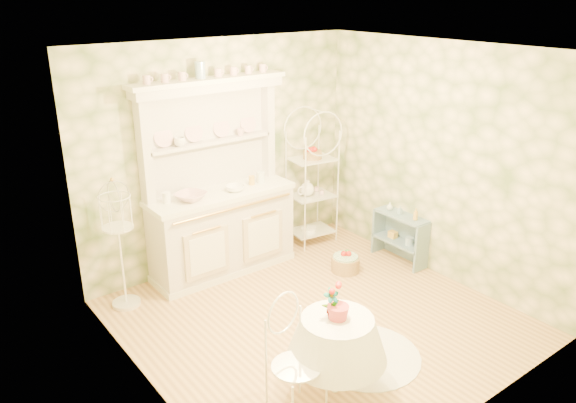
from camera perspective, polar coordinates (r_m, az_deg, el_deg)
floor at (r=5.94m, az=2.99°, el=-11.80°), size 3.60×3.60×0.00m
ceiling at (r=5.03m, az=3.58°, el=15.05°), size 3.60×3.60×0.00m
wall_left at (r=4.47m, az=-14.66°, el=-4.44°), size 3.60×3.60×0.00m
wall_right at (r=6.60m, az=15.28°, el=3.79°), size 3.60×3.60×0.00m
wall_back at (r=6.73m, az=-6.75°, el=4.74°), size 3.60×3.60×0.00m
wall_front at (r=4.25m, az=19.28°, el=-6.30°), size 3.60×3.60×0.00m
kitchen_dresser at (r=6.47m, az=-6.92°, el=2.14°), size 1.87×0.61×2.29m
bakers_rack at (r=7.30m, az=2.46°, el=2.23°), size 0.59×0.46×1.74m
side_shelf at (r=7.12m, az=11.29°, el=-3.82°), size 0.31×0.68×0.56m
round_table at (r=4.83m, az=4.93°, el=-15.10°), size 0.82×0.82×0.76m
cafe_chair at (r=4.53m, az=0.87°, el=-16.07°), size 0.52×0.52×0.97m
birdcage_stand at (r=6.09m, az=-16.73°, el=-4.22°), size 0.36×0.36×1.43m
floor_basket at (r=6.82m, az=5.85°, el=-6.12°), size 0.38×0.38×0.24m
lace_rug at (r=5.46m, az=7.83°, el=-15.24°), size 1.32×1.32×0.01m
bowl_floral at (r=6.30m, az=-9.83°, el=0.23°), size 0.44×0.44×0.08m
bowl_white at (r=6.51m, az=-5.40°, el=1.12°), size 0.23×0.23×0.07m
cup_left at (r=6.29m, az=-10.93°, el=5.80°), size 0.15×0.15×0.10m
cup_right at (r=6.65m, az=-4.85°, el=6.92°), size 0.10×0.10×0.09m
potted_geranium at (r=4.56m, az=4.43°, el=-10.34°), size 0.15×0.12×0.27m
bottle_amber at (r=6.84m, az=12.83°, el=-1.32°), size 0.07×0.07×0.15m
bottle_blue at (r=6.99m, az=11.30°, el=-0.95°), size 0.05×0.05×0.10m
bottle_glass at (r=7.10m, az=10.29°, el=-0.60°), size 0.10×0.10×0.10m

